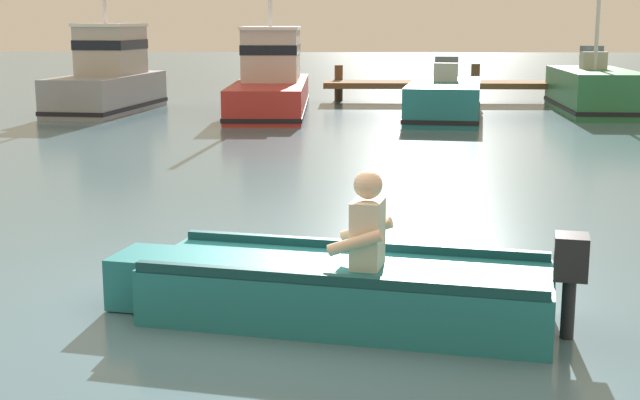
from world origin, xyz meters
name	(u,v)px	position (x,y,z in m)	size (l,w,h in m)	color
ground_plane	(280,292)	(0.00, 0.00, 0.00)	(120.00, 120.00, 0.00)	slate
wooden_dock	(607,85)	(7.72, 18.07, 0.53)	(15.90, 1.64, 1.16)	brown
rowboat_with_person	(339,288)	(0.52, -0.69, 0.25)	(3.71, 1.72, 1.19)	#1E727A
moored_boat_grey	(108,79)	(-5.65, 15.29, 0.83)	(2.23, 4.64, 3.61)	gray
moored_boat_red	(271,81)	(-1.49, 15.44, 0.79)	(1.97, 6.57, 4.41)	#B72D28
moored_boat_teal	(445,101)	(2.78, 13.98, 0.42)	(2.31, 4.84, 1.45)	#1E727A
moored_boat_green	(594,92)	(6.69, 15.42, 0.54)	(1.97, 4.58, 4.84)	#287042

